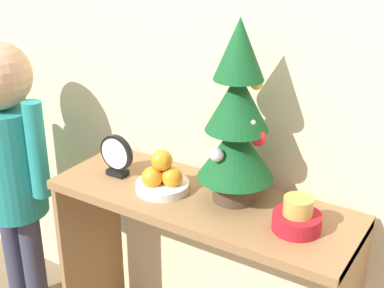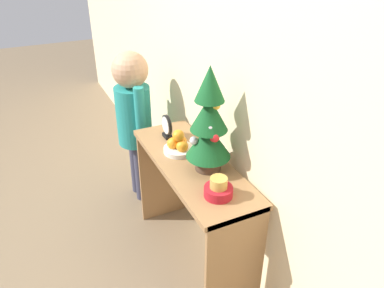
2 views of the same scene
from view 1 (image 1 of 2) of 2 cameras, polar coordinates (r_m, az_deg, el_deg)
back_wall at (r=1.71m, az=5.07°, el=12.98°), size 7.00×0.05×2.50m
console_table at (r=1.79m, az=0.92°, el=-10.77°), size 1.00×0.36×0.73m
mini_tree at (r=1.58m, az=4.84°, el=2.61°), size 0.23×0.23×0.57m
fruit_bowl at (r=1.72m, az=-3.21°, el=-3.57°), size 0.17×0.17×0.14m
singing_bowl at (r=1.54m, az=11.15°, el=-7.72°), size 0.14×0.14×0.10m
desk_clock at (r=1.82m, az=-8.07°, el=-1.26°), size 0.13×0.04×0.15m
child_figure at (r=2.13m, az=-18.99°, el=-0.77°), size 0.39×0.25×1.15m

